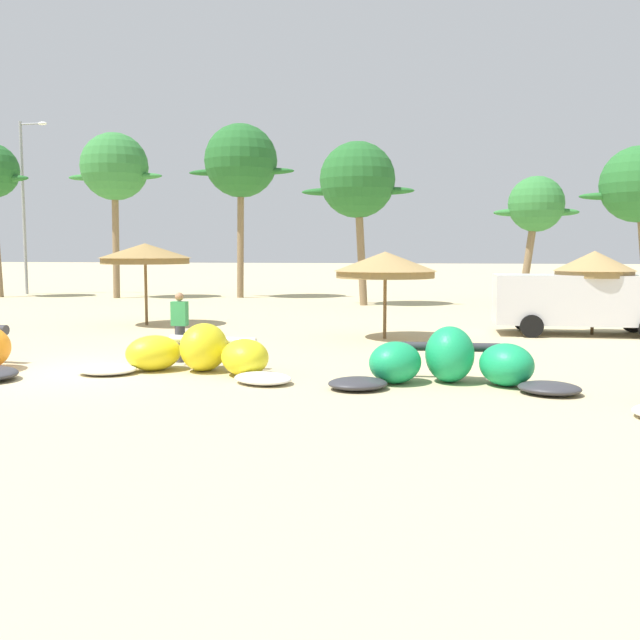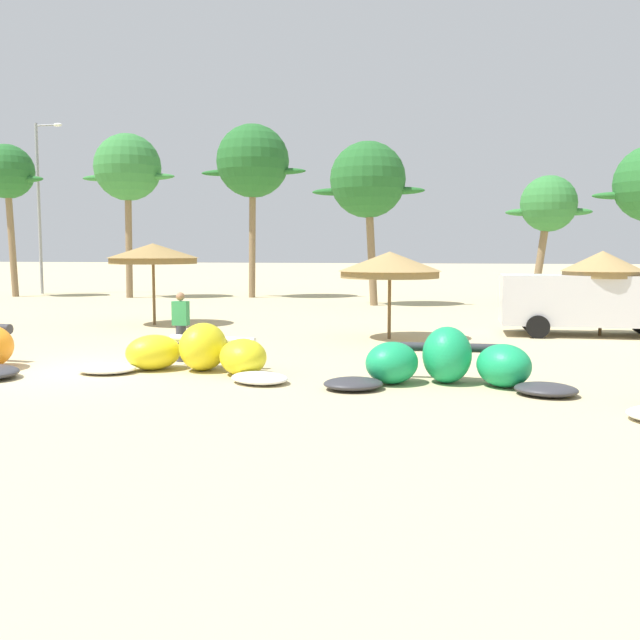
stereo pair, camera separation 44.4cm
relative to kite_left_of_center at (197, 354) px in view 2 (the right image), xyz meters
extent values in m
plane|color=#C6B284|center=(-2.63, -0.30, -0.39)|extent=(260.00, 260.00, 0.00)
ellipsoid|color=white|center=(-1.82, -0.50, -0.29)|extent=(1.41, 1.22, 0.21)
ellipsoid|color=yellow|center=(-1.06, 0.12, -0.01)|extent=(1.53, 1.55, 0.76)
ellipsoid|color=yellow|center=(0.03, 0.26, 0.12)|extent=(1.11, 1.32, 1.03)
ellipsoid|color=yellow|center=(1.06, -0.14, -0.01)|extent=(1.43, 1.53, 0.76)
ellipsoid|color=white|center=(1.65, -0.92, -0.29)|extent=(1.52, 1.41, 0.21)
cylinder|color=white|center=(0.08, 0.68, 0.21)|extent=(2.05, 0.43, 0.19)
cube|color=white|center=(0.02, 0.14, 0.12)|extent=(0.79, 0.52, 0.04)
ellipsoid|color=#333338|center=(3.54, -1.17, -0.28)|extent=(1.41, 1.32, 0.22)
ellipsoid|color=#199E5B|center=(4.18, -0.44, 0.02)|extent=(1.41, 1.46, 0.82)
ellipsoid|color=#199E5B|center=(5.22, -0.12, 0.16)|extent=(1.01, 1.17, 1.10)
ellipsoid|color=#199E5B|center=(6.29, -0.33, 0.02)|extent=(1.44, 1.47, 0.82)
ellipsoid|color=#333338|center=(7.00, -0.99, -0.28)|extent=(1.35, 1.24, 0.22)
cylinder|color=#333338|center=(5.20, 0.27, 0.25)|extent=(2.03, 0.29, 0.18)
cube|color=#333338|center=(5.22, -0.23, 0.16)|extent=(0.76, 0.44, 0.04)
cylinder|color=brown|center=(-5.13, 8.87, 0.77)|extent=(0.10, 0.10, 2.32)
cone|color=olive|center=(-5.13, 8.87, 2.18)|extent=(3.15, 3.15, 0.51)
cylinder|color=olive|center=(-5.13, 8.87, 1.83)|extent=(3.00, 3.00, 0.20)
cylinder|color=brown|center=(3.34, 6.57, 0.60)|extent=(0.10, 0.10, 1.98)
cone|color=#9E7F4C|center=(3.34, 6.57, 1.87)|extent=(3.00, 3.00, 0.57)
cylinder|color=olive|center=(3.34, 6.57, 1.49)|extent=(2.85, 2.85, 0.20)
cylinder|color=brown|center=(9.52, 8.69, 0.59)|extent=(0.10, 0.10, 1.96)
cone|color=#9E7F4C|center=(9.52, 8.69, 1.87)|extent=(2.42, 2.42, 0.61)
cylinder|color=olive|center=(9.52, 8.69, 1.47)|extent=(2.30, 2.30, 0.20)
cube|color=silver|center=(9.26, 8.62, 0.70)|extent=(5.44, 2.04, 1.50)
cube|color=black|center=(7.77, 8.58, 0.96)|extent=(1.39, 1.92, 0.56)
cylinder|color=black|center=(7.61, 7.62, -0.05)|extent=(0.69, 0.25, 0.68)
cylinder|color=black|center=(7.57, 9.54, -0.05)|extent=(0.69, 0.25, 0.68)
cylinder|color=#383842|center=(-0.92, 1.32, 0.03)|extent=(0.24, 0.24, 0.85)
cube|color=#338E51|center=(-0.92, 1.32, 0.74)|extent=(0.36, 0.22, 0.56)
sphere|color=#9E7051|center=(-0.92, 1.32, 1.13)|extent=(0.20, 0.20, 0.20)
cylinder|color=#7F6647|center=(-19.50, 21.40, 3.08)|extent=(0.60, 0.36, 6.95)
sphere|color=#236028|center=(-19.62, 21.40, 6.55)|extent=(2.99, 2.99, 2.99)
ellipsoid|color=#236028|center=(-18.42, 21.40, 6.10)|extent=(2.09, 0.50, 0.36)
cylinder|color=#7F6647|center=(-12.63, 21.88, 3.13)|extent=(0.44, 0.36, 7.06)
sphere|color=#337A38|center=(-12.59, 21.88, 6.66)|extent=(3.59, 3.59, 3.59)
ellipsoid|color=#337A38|center=(-14.03, 21.88, 6.12)|extent=(2.51, 0.50, 0.36)
ellipsoid|color=#337A38|center=(-11.15, 21.88, 6.12)|extent=(2.51, 0.50, 0.36)
cylinder|color=#7F6647|center=(-6.09, 23.45, 3.31)|extent=(0.48, 0.36, 7.41)
sphere|color=#236028|center=(-6.03, 23.45, 7.02)|extent=(3.94, 3.94, 3.94)
ellipsoid|color=#236028|center=(-7.61, 23.45, 6.42)|extent=(2.76, 0.50, 0.36)
ellipsoid|color=#236028|center=(-4.46, 23.45, 6.42)|extent=(2.76, 0.50, 0.36)
cylinder|color=#7F6647|center=(1.03, 19.20, 2.54)|extent=(0.69, 0.36, 5.87)
sphere|color=#236028|center=(0.87, 19.20, 5.47)|extent=(3.54, 3.54, 3.54)
ellipsoid|color=#236028|center=(-0.55, 19.20, 4.94)|extent=(2.48, 0.50, 0.36)
ellipsoid|color=#236028|center=(2.28, 19.20, 4.94)|extent=(2.48, 0.50, 0.36)
cylinder|color=#7F6647|center=(8.95, 21.83, 2.01)|extent=(0.93, 0.36, 4.82)
sphere|color=#337A38|center=(9.24, 21.83, 4.42)|extent=(2.68, 2.68, 2.68)
ellipsoid|color=#337A38|center=(8.16, 21.83, 4.02)|extent=(1.88, 0.50, 0.36)
ellipsoid|color=#337A38|center=(10.31, 21.83, 4.02)|extent=(1.88, 0.50, 0.36)
ellipsoid|color=#286B2D|center=(12.39, 21.63, 4.74)|extent=(2.50, 0.50, 0.36)
cylinder|color=gray|center=(-19.57, 24.23, 4.63)|extent=(0.18, 0.18, 10.05)
cylinder|color=gray|center=(-18.86, 24.23, 9.50)|extent=(1.42, 0.10, 0.10)
ellipsoid|color=silver|center=(-18.15, 24.23, 9.50)|extent=(0.56, 0.24, 0.20)
camera|label=1|loc=(5.20, -14.13, 2.18)|focal=39.89mm
camera|label=2|loc=(5.63, -14.05, 2.18)|focal=39.89mm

